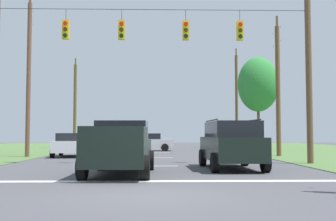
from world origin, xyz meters
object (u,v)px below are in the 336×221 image
utility_pole_mid_right (278,87)px  overhead_signal_span (154,71)px  distant_car_crossing_white (71,144)px  utility_pole_far_left (75,105)px  pickup_truck (121,148)px  suv_black (231,144)px  utility_pole_far_right (237,100)px  distant_car_oncoming (148,142)px  tree_roadside_right (258,85)px  utility_pole_mid_left (29,74)px

utility_pole_mid_right → overhead_signal_span: bearing=-140.5°
distant_car_crossing_white → utility_pole_far_left: bearing=100.8°
overhead_signal_span → pickup_truck: (-1.13, -4.93, -3.58)m
utility_pole_mid_right → utility_pole_far_left: bearing=136.3°
utility_pole_mid_right → utility_pole_far_left: (-16.60, 15.89, -0.08)m
suv_black → utility_pole_far_right: utility_pole_far_right is taller
utility_pole_far_left → pickup_truck: bearing=-75.1°
overhead_signal_span → distant_car_oncoming: size_ratio=3.62×
distant_car_crossing_white → tree_roadside_right: (14.98, 11.00, 5.30)m
utility_pole_far_left → tree_roadside_right: utility_pole_far_left is taller
distant_car_crossing_white → distant_car_oncoming: bearing=61.9°
utility_pole_mid_right → utility_pole_far_right: utility_pole_far_right is taller
distant_car_crossing_white → tree_roadside_right: tree_roadside_right is taller
suv_black → overhead_signal_span: bearing=139.6°
distant_car_crossing_white → tree_roadside_right: bearing=36.3°
pickup_truck → suv_black: 4.91m
distant_car_oncoming → suv_black: bearing=-78.0°
overhead_signal_span → tree_roadside_right: 20.24m
distant_car_crossing_white → utility_pole_mid_right: utility_pole_mid_right is taller
suv_black → distant_car_oncoming: (-3.94, 18.55, -0.27)m
utility_pole_far_left → tree_roadside_right: (18.01, -4.84, 1.58)m
overhead_signal_span → utility_pole_mid_left: 10.29m
overhead_signal_span → distant_car_crossing_white: (-5.42, 6.77, -3.76)m
utility_pole_mid_left → utility_pole_mid_right: bearing=1.5°
overhead_signal_span → pickup_truck: 6.20m
overhead_signal_span → utility_pole_mid_left: (-8.10, 6.30, 0.76)m
tree_roadside_right → distant_car_oncoming: bearing=-168.8°
utility_pole_mid_left → pickup_truck: bearing=-58.2°
utility_pole_mid_left → utility_pole_far_left: utility_pole_mid_left is taller
pickup_truck → utility_pole_far_left: size_ratio=0.58×
utility_pole_mid_right → tree_roadside_right: 11.23m
suv_black → distant_car_crossing_white: bearing=132.3°
utility_pole_far_right → utility_pole_far_left: 16.81m
utility_pole_mid_right → utility_pole_far_right: size_ratio=0.90×
utility_pole_mid_left → utility_pole_far_left: 16.34m
overhead_signal_span → distant_car_oncoming: overhead_signal_span is taller
tree_roadside_right → utility_pole_far_left: bearing=164.9°
distant_car_oncoming → utility_pole_mid_left: bearing=-128.3°
utility_pole_mid_right → tree_roadside_right: (1.41, 11.04, 1.50)m
utility_pole_mid_right → distant_car_crossing_white: bearing=179.8°
distant_car_crossing_white → utility_pole_far_left: 16.55m
utility_pole_mid_right → tree_roadside_right: size_ratio=1.08×
pickup_truck → suv_black: (4.43, 2.12, 0.09)m
suv_black → tree_roadside_right: tree_roadside_right is taller
distant_car_crossing_white → utility_pole_far_right: (13.75, 15.10, 4.21)m
pickup_truck → utility_pole_mid_left: (-6.97, 11.23, 4.34)m
pickup_truck → distant_car_crossing_white: pickup_truck is taller
utility_pole_far_right → distant_car_oncoming: bearing=-145.7°
tree_roadside_right → utility_pole_mid_left: bearing=-147.0°
pickup_truck → tree_roadside_right: size_ratio=0.63×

